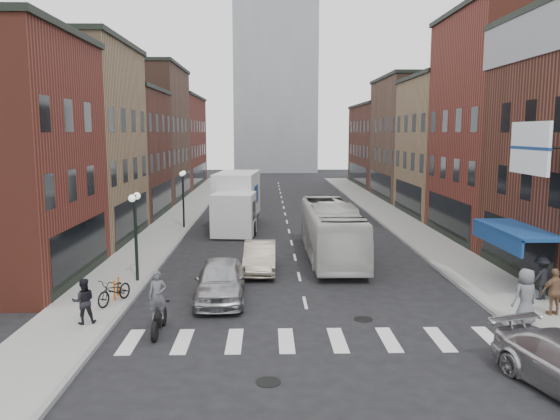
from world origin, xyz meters
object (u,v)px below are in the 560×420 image
object	(u,v)px
streetlamp_far	(183,188)
ped_right_a	(542,278)
bike_rack	(117,289)
box_truck	(236,202)
ped_right_c	(526,296)
sedan_left_near	(220,280)
ped_left_solo	(84,301)
parked_bicycle	(115,291)
streetlamp_near	(135,220)
motorcycle_rider	(158,304)
transit_bus	(331,231)
sedan_left_far	(260,257)
billboard_sign	(532,150)
ped_right_b	(555,292)

from	to	relation	value
streetlamp_far	ped_right_a	size ratio (longest dim) A/B	2.31
bike_rack	box_truck	xyz separation A→B (m)	(3.91, 16.83, 1.39)
streetlamp_far	ped_right_c	xyz separation A→B (m)	(14.88, -20.00, -1.78)
sedan_left_near	ped_left_solo	world-z (taller)	ped_left_solo
box_truck	parked_bicycle	world-z (taller)	box_truck
streetlamp_near	motorcycle_rider	bearing A→B (deg)	-70.76
streetlamp_far	transit_bus	bearing A→B (deg)	-44.24
motorcycle_rider	ped_right_a	size ratio (longest dim) A/B	1.24
transit_bus	ped_left_solo	world-z (taller)	transit_bus
sedan_left_far	ped_right_c	size ratio (longest dim) A/B	2.23
ped_right_a	sedan_left_far	bearing A→B (deg)	-46.70
box_truck	parked_bicycle	size ratio (longest dim) A/B	4.75
bike_rack	billboard_sign	bearing A→B (deg)	-2.83
bike_rack	ped_right_b	xyz separation A→B (m)	(16.59, -2.41, 0.47)
box_truck	ped_right_c	bearing A→B (deg)	-55.76
bike_rack	sedan_left_far	xyz separation A→B (m)	(5.73, 4.70, 0.17)
sedan_left_far	billboard_sign	bearing A→B (deg)	-26.87
box_truck	ped_right_c	world-z (taller)	box_truck
bike_rack	transit_bus	bearing A→B (deg)	38.45
bike_rack	motorcycle_rider	bearing A→B (deg)	-56.20
ped_right_b	box_truck	bearing A→B (deg)	-62.42
sedan_left_far	box_truck	bearing A→B (deg)	99.37
billboard_sign	streetlamp_far	world-z (taller)	billboard_sign
sedan_left_near	ped_left_solo	size ratio (longest dim) A/B	3.03
box_truck	motorcycle_rider	size ratio (longest dim) A/B	4.19
bike_rack	box_truck	distance (m)	17.33
streetlamp_far	ped_right_b	size ratio (longest dim) A/B	2.35
billboard_sign	ped_right_b	bearing A→B (deg)	-75.83
bike_rack	sedan_left_far	world-z (taller)	sedan_left_far
streetlamp_near	bike_rack	distance (m)	3.59
ped_left_solo	ped_right_a	size ratio (longest dim) A/B	0.91
bike_rack	parked_bicycle	size ratio (longest dim) A/B	0.41
streetlamp_near	streetlamp_far	size ratio (longest dim) A/B	1.00
motorcycle_rider	sedan_left_near	xyz separation A→B (m)	(1.77, 3.73, -0.19)
ped_right_b	sedan_left_near	bearing A→B (deg)	-17.53
transit_bus	ped_right_c	distance (m)	12.21
transit_bus	ped_right_b	world-z (taller)	transit_bus
ped_left_solo	motorcycle_rider	bearing A→B (deg)	147.81
bike_rack	ped_right_b	distance (m)	16.77
box_truck	motorcycle_rider	xyz separation A→B (m)	(-1.52, -20.39, -0.91)
bike_rack	ped_right_c	bearing A→B (deg)	-12.34
sedan_left_near	streetlamp_near	bearing A→B (deg)	145.51
streetlamp_near	streetlamp_far	bearing A→B (deg)	90.00
billboard_sign	sedan_left_near	size ratio (longest dim) A/B	0.75
ped_right_a	motorcycle_rider	bearing A→B (deg)	-10.25
transit_bus	ped_right_c	world-z (taller)	transit_bus
billboard_sign	motorcycle_rider	size ratio (longest dim) A/B	1.68
billboard_sign	streetlamp_far	distance (m)	23.92
billboard_sign	box_truck	size ratio (longest dim) A/B	0.40
sedan_left_far	ped_right_a	bearing A→B (deg)	-23.86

